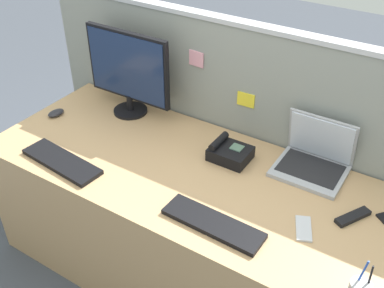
# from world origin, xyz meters

# --- Properties ---
(ground_plane) EXTENTS (10.00, 10.00, 0.00)m
(ground_plane) POSITION_xyz_m (0.00, 0.00, 0.00)
(ground_plane) COLOR #424751
(desk) EXTENTS (2.04, 0.84, 0.73)m
(desk) POSITION_xyz_m (0.00, 0.00, 0.37)
(desk) COLOR tan
(desk) RESTS_ON ground_plane
(cubicle_divider) EXTENTS (2.36, 0.08, 1.33)m
(cubicle_divider) POSITION_xyz_m (-0.00, 0.46, 0.67)
(cubicle_divider) COLOR gray
(cubicle_divider) RESTS_ON ground_plane
(desktop_monitor) EXTENTS (0.53, 0.19, 0.48)m
(desktop_monitor) POSITION_xyz_m (-0.57, 0.29, 0.99)
(desktop_monitor) COLOR black
(desktop_monitor) RESTS_ON desk
(laptop) EXTENTS (0.33, 0.28, 0.26)m
(laptop) POSITION_xyz_m (0.51, 0.34, 0.80)
(laptop) COLOR #9EA0A8
(laptop) RESTS_ON desk
(desk_phone) EXTENTS (0.19, 0.16, 0.10)m
(desk_phone) POSITION_xyz_m (0.13, 0.19, 0.77)
(desk_phone) COLOR black
(desk_phone) RESTS_ON desk
(keyboard_main) EXTENTS (0.46, 0.18, 0.02)m
(keyboard_main) POSITION_xyz_m (-0.54, -0.29, 0.74)
(keyboard_main) COLOR black
(keyboard_main) RESTS_ON desk
(keyboard_spare) EXTENTS (0.45, 0.14, 0.02)m
(keyboard_spare) POSITION_xyz_m (0.30, -0.26, 0.74)
(keyboard_spare) COLOR black
(keyboard_spare) RESTS_ON desk
(computer_mouse_right_hand) EXTENTS (0.07, 0.11, 0.03)m
(computer_mouse_right_hand) POSITION_xyz_m (-0.90, 0.02, 0.75)
(computer_mouse_right_hand) COLOR #232328
(computer_mouse_right_hand) RESTS_ON desk
(cell_phone_silver_slab) EXTENTS (0.11, 0.16, 0.01)m
(cell_phone_silver_slab) POSITION_xyz_m (0.62, -0.08, 0.74)
(cell_phone_silver_slab) COLOR #B7BAC1
(cell_phone_silver_slab) RESTS_ON desk
(tv_remote) EXTENTS (0.12, 0.17, 0.02)m
(tv_remote) POSITION_xyz_m (0.78, 0.09, 0.74)
(tv_remote) COLOR black
(tv_remote) RESTS_ON desk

